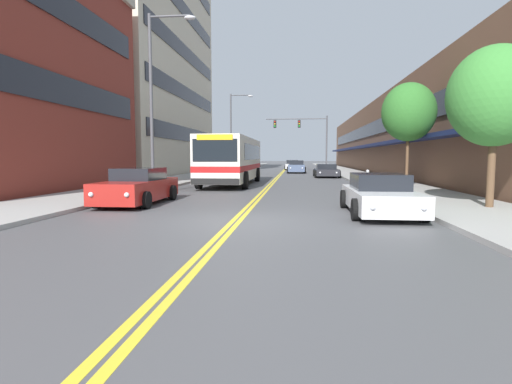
{
  "coord_description": "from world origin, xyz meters",
  "views": [
    {
      "loc": [
        1.68,
        -10.98,
        1.8
      ],
      "look_at": [
        -0.79,
        13.15,
        -0.35
      ],
      "focal_mm": 28.0,
      "sensor_mm": 36.0,
      "label": 1
    }
  ],
  "objects_px": {
    "traffic_signal_mast": "(306,132)",
    "city_bus": "(233,158)",
    "car_slate_blue_moving_lead": "(296,167)",
    "street_tree_right_near": "(495,97)",
    "car_navy_parked_left_mid": "(243,167)",
    "car_dark_grey_parked_left_far": "(232,169)",
    "street_tree_right_mid": "(409,112)",
    "fire_hydrant": "(367,177)",
    "car_charcoal_parked_right_mid": "(326,171)",
    "car_silver_moving_second": "(292,165)",
    "street_lamp_left_near": "(157,89)",
    "car_white_parked_right_foreground": "(380,195)",
    "street_lamp_left_far": "(234,127)",
    "car_red_parked_left_near": "(138,187)"
  },
  "relations": [
    {
      "from": "street_lamp_left_far",
      "to": "traffic_signal_mast",
      "type": "bearing_deg",
      "value": 41.49
    },
    {
      "from": "car_slate_blue_moving_lead",
      "to": "street_tree_right_mid",
      "type": "height_order",
      "value": "street_tree_right_mid"
    },
    {
      "from": "street_lamp_left_far",
      "to": "street_tree_right_mid",
      "type": "distance_m",
      "value": 23.4
    },
    {
      "from": "street_tree_right_near",
      "to": "fire_hydrant",
      "type": "bearing_deg",
      "value": 100.96
    },
    {
      "from": "car_dark_grey_parked_left_far",
      "to": "traffic_signal_mast",
      "type": "bearing_deg",
      "value": 58.03
    },
    {
      "from": "car_white_parked_right_foreground",
      "to": "street_tree_right_near",
      "type": "distance_m",
      "value": 5.04
    },
    {
      "from": "city_bus",
      "to": "street_lamp_left_near",
      "type": "distance_m",
      "value": 8.16
    },
    {
      "from": "car_silver_moving_second",
      "to": "street_lamp_left_far",
      "type": "distance_m",
      "value": 15.19
    },
    {
      "from": "car_charcoal_parked_right_mid",
      "to": "car_slate_blue_moving_lead",
      "type": "height_order",
      "value": "car_slate_blue_moving_lead"
    },
    {
      "from": "city_bus",
      "to": "car_red_parked_left_near",
      "type": "distance_m",
      "value": 11.35
    },
    {
      "from": "car_dark_grey_parked_left_far",
      "to": "car_navy_parked_left_mid",
      "type": "bearing_deg",
      "value": 88.93
    },
    {
      "from": "city_bus",
      "to": "car_red_parked_left_near",
      "type": "xyz_separation_m",
      "value": [
        -1.88,
        -11.14,
        -1.05
      ]
    },
    {
      "from": "street_lamp_left_near",
      "to": "car_charcoal_parked_right_mid",
      "type": "bearing_deg",
      "value": 61.47
    },
    {
      "from": "city_bus",
      "to": "traffic_signal_mast",
      "type": "height_order",
      "value": "traffic_signal_mast"
    },
    {
      "from": "car_red_parked_left_near",
      "to": "street_tree_right_near",
      "type": "relative_size",
      "value": 0.92
    },
    {
      "from": "car_dark_grey_parked_left_far",
      "to": "car_white_parked_right_foreground",
      "type": "xyz_separation_m",
      "value": [
        8.7,
        -24.64,
        -0.06
      ]
    },
    {
      "from": "car_dark_grey_parked_left_far",
      "to": "street_tree_right_near",
      "type": "distance_m",
      "value": 26.83
    },
    {
      "from": "car_white_parked_right_foreground",
      "to": "street_tree_right_near",
      "type": "height_order",
      "value": "street_tree_right_near"
    },
    {
      "from": "car_slate_blue_moving_lead",
      "to": "street_tree_right_near",
      "type": "relative_size",
      "value": 0.81
    },
    {
      "from": "car_navy_parked_left_mid",
      "to": "car_white_parked_right_foreground",
      "type": "bearing_deg",
      "value": -74.58
    },
    {
      "from": "car_white_parked_right_foreground",
      "to": "traffic_signal_mast",
      "type": "height_order",
      "value": "traffic_signal_mast"
    },
    {
      "from": "car_red_parked_left_near",
      "to": "car_slate_blue_moving_lead",
      "type": "height_order",
      "value": "car_slate_blue_moving_lead"
    },
    {
      "from": "street_tree_right_mid",
      "to": "car_silver_moving_second",
      "type": "bearing_deg",
      "value": 101.27
    },
    {
      "from": "street_lamp_left_far",
      "to": "car_silver_moving_second",
      "type": "bearing_deg",
      "value": 65.61
    },
    {
      "from": "car_charcoal_parked_right_mid",
      "to": "car_silver_moving_second",
      "type": "height_order",
      "value": "car_silver_moving_second"
    },
    {
      "from": "street_lamp_left_far",
      "to": "fire_hydrant",
      "type": "xyz_separation_m",
      "value": [
        10.92,
        -17.3,
        -4.38
      ]
    },
    {
      "from": "car_charcoal_parked_right_mid",
      "to": "street_tree_right_mid",
      "type": "bearing_deg",
      "value": -76.17
    },
    {
      "from": "car_slate_blue_moving_lead",
      "to": "car_silver_moving_second",
      "type": "bearing_deg",
      "value": 93.12
    },
    {
      "from": "car_navy_parked_left_mid",
      "to": "car_dark_grey_parked_left_far",
      "type": "bearing_deg",
      "value": -91.07
    },
    {
      "from": "car_white_parked_right_foreground",
      "to": "traffic_signal_mast",
      "type": "xyz_separation_m",
      "value": [
        -1.58,
        36.04,
        4.23
      ]
    },
    {
      "from": "car_slate_blue_moving_lead",
      "to": "fire_hydrant",
      "type": "height_order",
      "value": "car_slate_blue_moving_lead"
    },
    {
      "from": "city_bus",
      "to": "car_dark_grey_parked_left_far",
      "type": "distance_m",
      "value": 11.81
    },
    {
      "from": "car_red_parked_left_near",
      "to": "traffic_signal_mast",
      "type": "bearing_deg",
      "value": 78.33
    },
    {
      "from": "car_charcoal_parked_right_mid",
      "to": "car_dark_grey_parked_left_far",
      "type": "bearing_deg",
      "value": 169.84
    },
    {
      "from": "car_dark_grey_parked_left_far",
      "to": "street_tree_right_near",
      "type": "height_order",
      "value": "street_tree_right_near"
    },
    {
      "from": "car_white_parked_right_foreground",
      "to": "car_silver_moving_second",
      "type": "height_order",
      "value": "car_silver_moving_second"
    },
    {
      "from": "traffic_signal_mast",
      "to": "street_tree_right_mid",
      "type": "xyz_separation_m",
      "value": [
        4.92,
        -26.49,
        -0.65
      ]
    },
    {
      "from": "car_dark_grey_parked_left_far",
      "to": "car_slate_blue_moving_lead",
      "type": "xyz_separation_m",
      "value": [
        6.05,
        7.07,
        0.0
      ]
    },
    {
      "from": "street_tree_right_mid",
      "to": "fire_hydrant",
      "type": "relative_size",
      "value": 6.29
    },
    {
      "from": "car_red_parked_left_near",
      "to": "car_slate_blue_moving_lead",
      "type": "bearing_deg",
      "value": 78.65
    },
    {
      "from": "car_slate_blue_moving_lead",
      "to": "car_white_parked_right_foreground",
      "type": "bearing_deg",
      "value": -85.23
    },
    {
      "from": "car_red_parked_left_near",
      "to": "traffic_signal_mast",
      "type": "height_order",
      "value": "traffic_signal_mast"
    },
    {
      "from": "car_charcoal_parked_right_mid",
      "to": "car_red_parked_left_near",
      "type": "bearing_deg",
      "value": -112.18
    },
    {
      "from": "car_slate_blue_moving_lead",
      "to": "car_navy_parked_left_mid",
      "type": "bearing_deg",
      "value": -174.14
    },
    {
      "from": "traffic_signal_mast",
      "to": "city_bus",
      "type": "bearing_deg",
      "value": -102.68
    },
    {
      "from": "car_dark_grey_parked_left_far",
      "to": "street_tree_right_near",
      "type": "xyz_separation_m",
      "value": [
        12.48,
        -23.55,
        3.09
      ]
    },
    {
      "from": "car_charcoal_parked_right_mid",
      "to": "street_lamp_left_far",
      "type": "xyz_separation_m",
      "value": [
        -9.25,
        6.18,
        4.41
      ]
    },
    {
      "from": "car_navy_parked_left_mid",
      "to": "fire_hydrant",
      "type": "distance_m",
      "value": 21.72
    },
    {
      "from": "city_bus",
      "to": "street_tree_right_near",
      "type": "bearing_deg",
      "value": -48.58
    },
    {
      "from": "car_white_parked_right_foreground",
      "to": "street_tree_right_near",
      "type": "relative_size",
      "value": 0.9
    }
  ]
}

